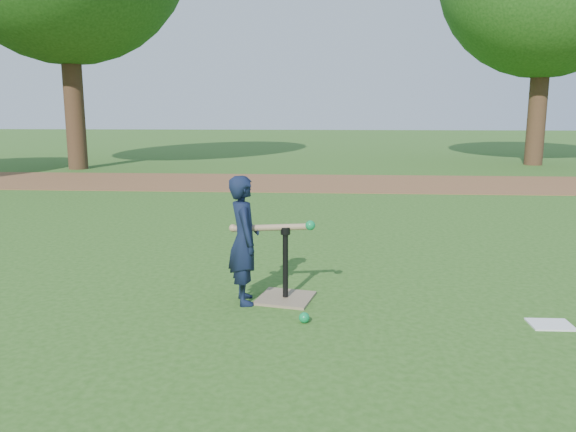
{
  "coord_description": "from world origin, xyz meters",
  "views": [
    {
      "loc": [
        0.64,
        -4.5,
        1.55
      ],
      "look_at": [
        0.3,
        0.24,
        0.65
      ],
      "focal_mm": 35.0,
      "sensor_mm": 36.0,
      "label": 1
    }
  ],
  "objects": [
    {
      "name": "swing_action",
      "position": [
        0.22,
        -0.09,
        0.62
      ],
      "size": [
        0.7,
        0.17,
        0.1
      ],
      "color": "#A1825E",
      "rests_on": "ground"
    },
    {
      "name": "child",
      "position": [
        -0.03,
        -0.14,
        0.52
      ],
      "size": [
        0.35,
        0.44,
        1.04
      ],
      "primitive_type": "imported",
      "rotation": [
        0.0,
        0.0,
        1.86
      ],
      "color": "black",
      "rests_on": "ground"
    },
    {
      "name": "wiffle_ball_ground",
      "position": [
        0.48,
        -0.57,
        0.04
      ],
      "size": [
        0.08,
        0.08,
        0.08
      ],
      "primitive_type": "sphere",
      "color": "#0B8340",
      "rests_on": "ground"
    },
    {
      "name": "clipboard",
      "position": [
        2.28,
        -0.49,
        0.01
      ],
      "size": [
        0.3,
        0.23,
        0.01
      ],
      "primitive_type": "cube",
      "rotation": [
        0.0,
        0.0,
        0.02
      ],
      "color": "silver",
      "rests_on": "ground"
    },
    {
      "name": "ground",
      "position": [
        0.0,
        0.0,
        0.0
      ],
      "size": [
        80.0,
        80.0,
        0.0
      ],
      "primitive_type": "plane",
      "color": "#285116",
      "rests_on": "ground"
    },
    {
      "name": "batting_tee",
      "position": [
        0.3,
        -0.06,
        0.11
      ],
      "size": [
        0.51,
        0.51,
        0.61
      ],
      "color": "#847054",
      "rests_on": "ground"
    },
    {
      "name": "dirt_strip",
      "position": [
        0.0,
        7.5,
        0.01
      ],
      "size": [
        24.0,
        3.0,
        0.01
      ],
      "primitive_type": "cube",
      "color": "brown",
      "rests_on": "ground"
    }
  ]
}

